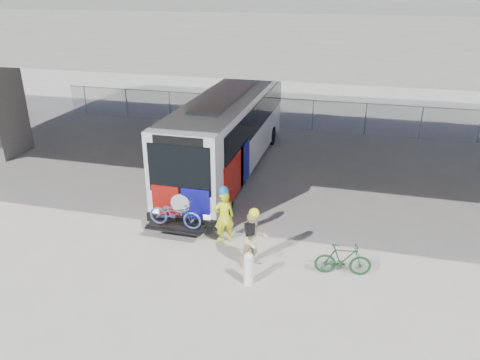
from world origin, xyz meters
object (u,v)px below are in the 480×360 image
(bike_parked, at_px, (343,260))
(cyclist_tan, at_px, (254,239))
(bollard, at_px, (248,267))
(cyclist_hivis, at_px, (224,215))
(bus, at_px, (229,127))

(bike_parked, bearing_deg, cyclist_tan, 86.65)
(bollard, bearing_deg, bike_parked, 24.71)
(cyclist_hivis, bearing_deg, bus, -105.50)
(cyclist_tan, height_order, bike_parked, cyclist_tan)
(bike_parked, bearing_deg, cyclist_hivis, 68.34)
(cyclist_hivis, relative_size, cyclist_tan, 1.03)
(cyclist_tan, bearing_deg, bike_parked, -34.73)
(bus, bearing_deg, cyclist_hivis, -75.37)
(bollard, height_order, cyclist_tan, cyclist_tan)
(cyclist_tan, bearing_deg, cyclist_hivis, 97.92)
(bus, bearing_deg, cyclist_tan, -68.58)
(cyclist_hivis, xyz_separation_m, bike_parked, (3.98, -0.94, -0.48))
(bus, height_order, cyclist_hivis, bus)
(bus, distance_m, cyclist_hivis, 6.62)
(bollard, bearing_deg, cyclist_hivis, 122.47)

